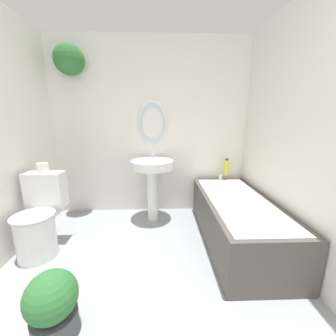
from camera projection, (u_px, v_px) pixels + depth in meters
The scene contains 8 objects.
wall_back at pixel (143, 122), 2.85m from camera, with size 2.80×0.36×2.40m.
wall_right at pixel (323, 137), 1.57m from camera, with size 0.06×2.86×2.40m.
toilet at pixel (39, 220), 2.06m from camera, with size 0.39×0.56×0.79m.
pedestal_sink at pixel (152, 174), 2.68m from camera, with size 0.55×0.55×0.92m.
bathtub at pixel (237, 219), 2.27m from camera, with size 0.71×1.61×0.57m.
shampoo_bottle at pixel (226, 167), 2.90m from camera, with size 0.07×0.07×0.23m.
potted_plant at pixel (53, 304), 1.26m from camera, with size 0.31×0.31×0.44m.
toilet_paper_roll at pixel (43, 168), 2.13m from camera, with size 0.11×0.11×0.10m.
Camera 1 is at (0.14, -0.17, 1.32)m, focal length 22.00 mm.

